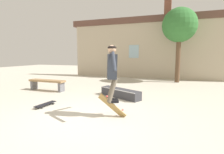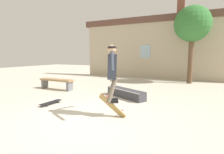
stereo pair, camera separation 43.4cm
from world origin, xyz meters
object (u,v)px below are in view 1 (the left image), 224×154
Objects in this scene: skater at (112,69)px; skateboard_resting at (45,104)px; skate_ledge at (120,93)px; park_bench at (47,83)px; tree_right at (179,26)px; skateboard_flipping at (112,106)px.

skater is 2.59m from skateboard_resting.
skate_ledge is at bearing 75.15° from skater.
tree_right is at bearing 40.69° from park_bench.
skater is at bearing -138.97° from skateboard_flipping.
skateboard_flipping is (3.95, -2.16, -0.08)m from park_bench.
skateboard_resting is at bearing 149.69° from skater.
skater reaches higher than skateboard_flipping.
skate_ledge is at bearing 90.92° from skateboard_flipping.
skater is (3.95, -2.16, 0.90)m from park_bench.
skate_ledge is 2.27× the size of skateboard_flipping.
skate_ledge is (3.50, -0.06, -0.20)m from park_bench.
park_bench is 4.50m from skateboard_flipping.
skater is at bearing -28.35° from park_bench.
skateboard_flipping is at bearing 25.35° from skater.
skateboard_flipping is at bearing -103.13° from tree_right.
park_bench reaches higher than skateboard_resting.
tree_right is 5.52× the size of skateboard_flipping.
skate_ledge is 2.14m from skateboard_flipping.
skate_ledge is 1.21× the size of skater.
skater reaches higher than skate_ledge.
skater reaches higher than park_bench.
skateboard_flipping is at bearing -28.30° from park_bench.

